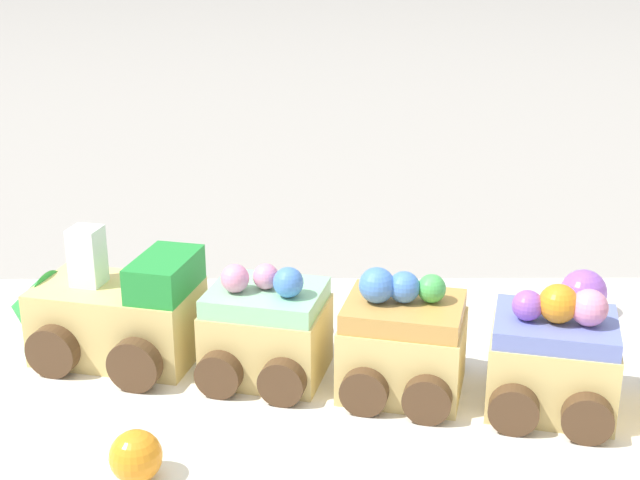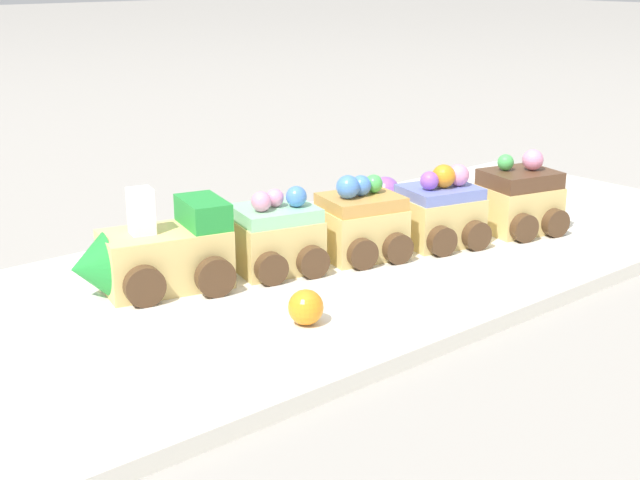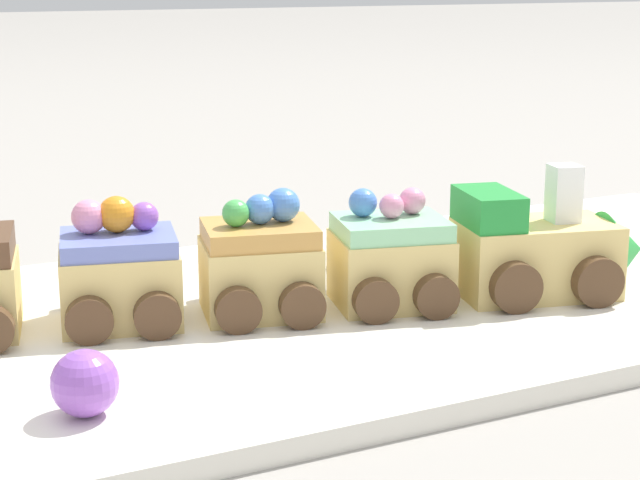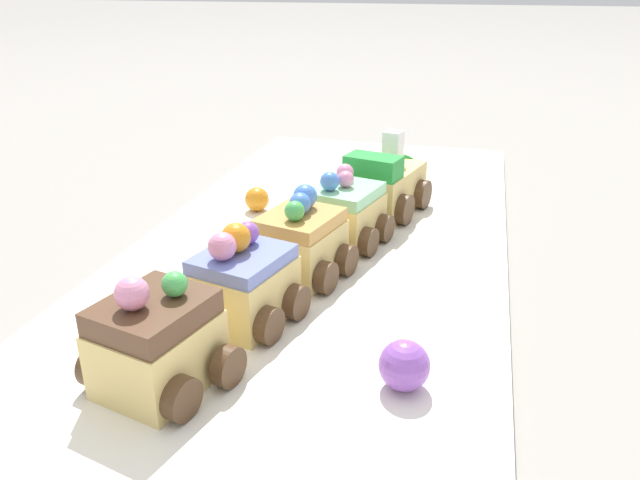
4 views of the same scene
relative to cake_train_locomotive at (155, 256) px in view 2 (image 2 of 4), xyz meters
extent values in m
plane|color=gray|center=(-0.15, 0.04, -0.04)|extent=(10.00, 10.00, 0.00)
cube|color=white|center=(-0.15, 0.04, -0.03)|extent=(0.82, 0.33, 0.01)
cube|color=#E5C675|center=(-0.01, 0.00, 0.00)|extent=(0.10, 0.08, 0.04)
cube|color=green|center=(-0.04, 0.01, 0.03)|extent=(0.04, 0.06, 0.02)
cone|color=green|center=(0.05, -0.01, 0.00)|extent=(0.04, 0.05, 0.05)
cube|color=white|center=(0.01, 0.00, 0.03)|extent=(0.02, 0.02, 0.02)
cube|color=white|center=(0.01, 0.00, 0.04)|extent=(0.02, 0.02, 0.02)
cylinder|color=#4C331E|center=(0.01, -0.04, -0.01)|extent=(0.03, 0.02, 0.03)
cylinder|color=#4C331E|center=(0.03, 0.03, -0.01)|extent=(0.03, 0.02, 0.03)
cylinder|color=#4C331E|center=(-0.04, -0.02, -0.01)|extent=(0.03, 0.02, 0.03)
cylinder|color=#4C331E|center=(-0.02, 0.04, -0.01)|extent=(0.03, 0.02, 0.03)
cube|color=#E5C675|center=(-0.10, 0.02, -0.01)|extent=(0.08, 0.07, 0.04)
cube|color=#93DBA3|center=(-0.10, 0.02, 0.02)|extent=(0.07, 0.07, 0.01)
sphere|color=#4C84E0|center=(-0.11, 0.04, 0.03)|extent=(0.02, 0.02, 0.02)
sphere|color=pink|center=(-0.10, 0.02, 0.03)|extent=(0.02, 0.02, 0.01)
sphere|color=pink|center=(-0.08, 0.03, 0.03)|extent=(0.02, 0.02, 0.02)
cylinder|color=#4C331E|center=(-0.09, -0.01, -0.01)|extent=(0.03, 0.02, 0.03)
cylinder|color=#4C331E|center=(-0.07, 0.05, -0.01)|extent=(0.03, 0.02, 0.03)
cylinder|color=#4C331E|center=(-0.12, 0.00, -0.01)|extent=(0.03, 0.02, 0.03)
cylinder|color=#4C331E|center=(-0.11, 0.06, -0.01)|extent=(0.03, 0.02, 0.03)
cube|color=#E5C675|center=(-0.17, 0.04, -0.01)|extent=(0.08, 0.07, 0.04)
cube|color=#CC9347|center=(-0.17, 0.04, 0.02)|extent=(0.07, 0.07, 0.01)
sphere|color=#4CBC56|center=(-0.19, 0.05, 0.03)|extent=(0.02, 0.02, 0.02)
sphere|color=#4C84E0|center=(-0.17, 0.04, 0.04)|extent=(0.02, 0.02, 0.02)
sphere|color=#4C84E0|center=(-0.16, 0.04, 0.04)|extent=(0.02, 0.02, 0.02)
cylinder|color=#4C331E|center=(-0.16, 0.01, -0.01)|extent=(0.03, 0.02, 0.03)
cylinder|color=#4C331E|center=(-0.15, 0.07, -0.01)|extent=(0.03, 0.02, 0.03)
cylinder|color=#4C331E|center=(-0.20, 0.02, -0.01)|extent=(0.03, 0.02, 0.03)
cylinder|color=#4C331E|center=(-0.18, 0.08, -0.01)|extent=(0.03, 0.02, 0.03)
cube|color=#E5C675|center=(-0.25, 0.06, -0.01)|extent=(0.08, 0.07, 0.04)
cube|color=#6B7AC6|center=(-0.25, 0.06, 0.02)|extent=(0.07, 0.07, 0.01)
sphere|color=pink|center=(-0.26, 0.07, 0.03)|extent=(0.02, 0.02, 0.02)
sphere|color=orange|center=(-0.25, 0.07, 0.04)|extent=(0.02, 0.02, 0.02)
sphere|color=#9956C6|center=(-0.23, 0.06, 0.03)|extent=(0.02, 0.02, 0.02)
cylinder|color=#4C331E|center=(-0.24, 0.03, -0.01)|extent=(0.03, 0.02, 0.03)
cylinder|color=#4C331E|center=(-0.22, 0.09, -0.01)|extent=(0.03, 0.02, 0.03)
cylinder|color=#4C331E|center=(-0.27, 0.04, -0.01)|extent=(0.03, 0.02, 0.03)
cylinder|color=#4C331E|center=(-0.26, 0.10, -0.01)|extent=(0.03, 0.02, 0.03)
cube|color=#E5C675|center=(-0.33, 0.08, -0.01)|extent=(0.08, 0.07, 0.04)
cube|color=brown|center=(-0.33, 0.08, 0.02)|extent=(0.07, 0.07, 0.01)
sphere|color=pink|center=(-0.34, 0.09, 0.04)|extent=(0.02, 0.02, 0.02)
sphere|color=#4CBC56|center=(-0.32, 0.07, 0.04)|extent=(0.02, 0.02, 0.01)
cylinder|color=#4C331E|center=(-0.32, 0.05, -0.01)|extent=(0.03, 0.02, 0.03)
cylinder|color=#4C331E|center=(-0.31, 0.11, -0.01)|extent=(0.03, 0.02, 0.03)
cylinder|color=#4C331E|center=(-0.36, 0.06, -0.01)|extent=(0.03, 0.02, 0.03)
cylinder|color=#4C331E|center=(-0.34, 0.12, -0.01)|extent=(0.03, 0.02, 0.03)
sphere|color=orange|center=(-0.04, 0.13, -0.01)|extent=(0.02, 0.02, 0.02)
sphere|color=#9956C6|center=(-0.30, -0.06, -0.01)|extent=(0.03, 0.03, 0.03)
camera|label=1|loc=(-0.12, 0.48, 0.22)|focal=50.00mm
camera|label=2|loc=(0.32, 0.56, 0.21)|focal=50.00mm
camera|label=3|loc=(-0.41, -0.50, 0.17)|focal=60.00mm
camera|label=4|loc=(-0.61, -0.09, 0.20)|focal=35.00mm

